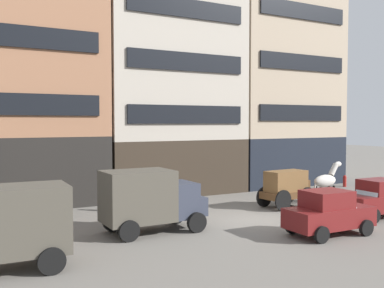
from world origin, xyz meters
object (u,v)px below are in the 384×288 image
object	(u,v)px
draft_horse	(326,180)
pedestrian_officer	(134,193)
delivery_truck_near	(151,198)
sedan_parked_curb	(378,198)
fire_hydrant_curbside	(345,181)
delivery_truck_far	(1,226)
cargo_wagon	(287,186)
sedan_dark	(329,213)

from	to	relation	value
draft_horse	pedestrian_officer	xyz separation A→B (m)	(-10.65, 2.77, -0.29)
delivery_truck_near	sedan_parked_curb	xyz separation A→B (m)	(10.81, -2.62, -0.51)
fire_hydrant_curbside	delivery_truck_near	bearing A→B (deg)	-162.76
delivery_truck_far	sedan_parked_curb	world-z (taller)	delivery_truck_far
cargo_wagon	fire_hydrant_curbside	xyz separation A→B (m)	(8.79, 3.89, -0.72)
delivery_truck_near	sedan_dark	bearing A→B (deg)	-32.45
pedestrian_officer	delivery_truck_near	bearing A→B (deg)	-102.67
cargo_wagon	pedestrian_officer	world-z (taller)	cargo_wagon
delivery_truck_far	sedan_dark	bearing A→B (deg)	-7.53
delivery_truck_near	delivery_truck_far	world-z (taller)	same
delivery_truck_far	fire_hydrant_curbside	size ratio (longest dim) A/B	5.33
pedestrian_officer	fire_hydrant_curbside	world-z (taller)	pedestrian_officer
draft_horse	fire_hydrant_curbside	xyz separation A→B (m)	(5.84, 3.89, -0.84)
cargo_wagon	delivery_truck_far	world-z (taller)	delivery_truck_far
cargo_wagon	delivery_truck_near	xyz separation A→B (m)	(-8.67, -1.52, 0.28)
draft_horse	sedan_dark	distance (m)	7.72
draft_horse	delivery_truck_near	distance (m)	11.72
delivery_truck_near	draft_horse	bearing A→B (deg)	7.49
delivery_truck_near	cargo_wagon	bearing A→B (deg)	9.97
delivery_truck_near	pedestrian_officer	size ratio (longest dim) A/B	2.42
cargo_wagon	sedan_dark	size ratio (longest dim) A/B	0.80
cargo_wagon	draft_horse	xyz separation A→B (m)	(2.95, 0.00, 0.12)
sedan_dark	cargo_wagon	bearing A→B (deg)	65.16
delivery_truck_near	fire_hydrant_curbside	size ratio (longest dim) A/B	5.24
fire_hydrant_curbside	pedestrian_officer	bearing A→B (deg)	-176.12
sedan_parked_curb	delivery_truck_near	bearing A→B (deg)	166.39
sedan_dark	sedan_parked_curb	bearing A→B (deg)	15.53
delivery_truck_far	pedestrian_officer	bearing A→B (deg)	43.43
delivery_truck_far	sedan_parked_curb	xyz separation A→B (m)	(16.82, -0.31, -0.51)
cargo_wagon	delivery_truck_near	bearing A→B (deg)	-170.03
sedan_dark	fire_hydrant_curbside	size ratio (longest dim) A/B	4.51
delivery_truck_near	sedan_dark	world-z (taller)	delivery_truck_near
pedestrian_officer	delivery_truck_far	bearing A→B (deg)	-136.57
cargo_wagon	sedan_parked_curb	bearing A→B (deg)	-62.63
delivery_truck_near	delivery_truck_far	size ratio (longest dim) A/B	0.98
sedan_dark	fire_hydrant_curbside	world-z (taller)	sedan_dark
sedan_parked_curb	pedestrian_officer	xyz separation A→B (m)	(-9.85, 6.91, 0.07)
sedan_dark	pedestrian_officer	world-z (taller)	sedan_dark
cargo_wagon	pedestrian_officer	xyz separation A→B (m)	(-7.70, 2.77, -0.17)
sedan_parked_curb	pedestrian_officer	size ratio (longest dim) A/B	2.09
sedan_parked_curb	pedestrian_officer	distance (m)	12.03
delivery_truck_far	sedan_parked_curb	distance (m)	16.83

